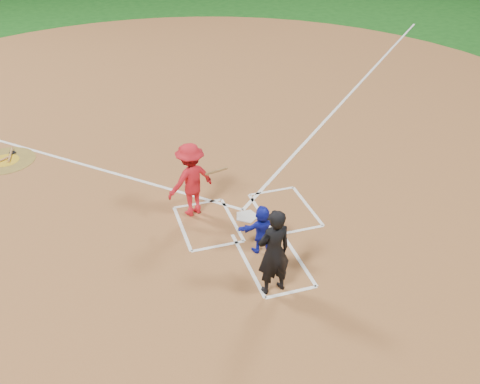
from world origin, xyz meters
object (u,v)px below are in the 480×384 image
object	(u,v)px
home_plate	(247,216)
on_deck_circle	(5,161)
batter_at_plate	(191,180)
umpire	(274,252)
catcher	(262,229)

from	to	relation	value
home_plate	on_deck_circle	size ratio (longest dim) A/B	0.35
home_plate	batter_at_plate	distance (m)	1.62
on_deck_circle	umpire	size ratio (longest dim) A/B	0.90
on_deck_circle	batter_at_plate	distance (m)	6.25
batter_at_plate	on_deck_circle	bearing A→B (deg)	136.81
on_deck_circle	umpire	xyz separation A→B (m)	(5.38, -7.41, 0.94)
on_deck_circle	catcher	xyz separation A→B (m)	(5.61, -6.13, 0.56)
home_plate	batter_at_plate	xyz separation A→B (m)	(-1.20, 0.57, 0.91)
catcher	on_deck_circle	bearing A→B (deg)	-50.72
on_deck_circle	umpire	distance (m)	9.21
on_deck_circle	catcher	distance (m)	8.33
umpire	batter_at_plate	distance (m)	3.30
home_plate	umpire	bearing A→B (deg)	82.78
umpire	batter_at_plate	xyz separation A→B (m)	(-0.87, 3.18, -0.02)
on_deck_circle	catcher	size ratio (longest dim) A/B	1.51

